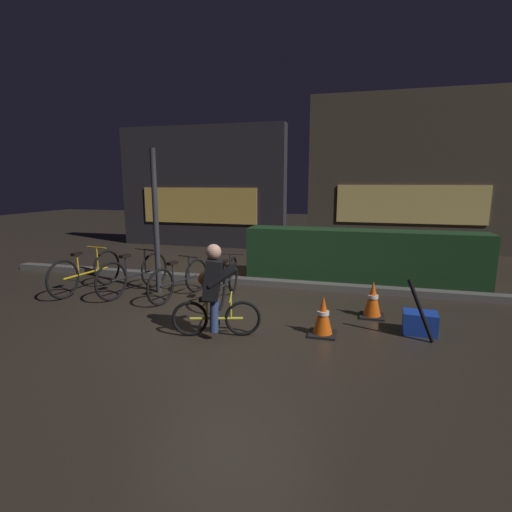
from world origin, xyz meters
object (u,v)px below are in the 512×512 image
Objects in this scene: blue_crate at (420,323)px; traffic_cone_near at (323,316)px; traffic_cone_far at (373,300)px; closed_umbrella at (421,311)px; parked_bike_center_left at (179,280)px; cyclist at (214,290)px; parked_bike_left_mid at (134,274)px; parked_bike_center_right at (227,281)px; street_post at (156,222)px; parked_bike_leftmost at (86,272)px.

traffic_cone_near is at bearing -162.48° from blue_crate.
traffic_cone_far is at bearing 54.39° from traffic_cone_near.
closed_umbrella is (1.23, 0.15, 0.14)m from traffic_cone_near.
cyclist is (1.22, -1.43, 0.30)m from parked_bike_center_left.
parked_bike_left_mid is 3.83× the size of blue_crate.
parked_bike_left_mid is at bearing 83.20° from parked_bike_center_right.
closed_umbrella reaches higher than traffic_cone_far.
street_post is 1.50× the size of parked_bike_leftmost.
parked_bike_leftmost is 1.04× the size of parked_bike_left_mid.
parked_bike_left_mid is at bearing 162.79° from traffic_cone_near.
parked_bike_center_right is 2.03× the size of closed_umbrella.
street_post is 1.72× the size of parked_bike_center_left.
parked_bike_leftmost is (-1.33, -0.30, -0.94)m from street_post.
closed_umbrella is at bearing -87.82° from parked_bike_center_left.
traffic_cone_far is at bearing 139.73° from blue_crate.
street_post is 1.55× the size of parked_bike_left_mid.
parked_bike_center_left is 3.27m from traffic_cone_far.
parked_bike_left_mid is 2.98× the size of traffic_cone_far.
blue_crate is at bearing -84.14° from parked_bike_center_left.
traffic_cone_far is at bearing -5.71° from street_post.
parked_bike_center_right is at bearing -80.44° from parked_bike_leftmost.
street_post reaches higher than traffic_cone_far.
parked_bike_left_mid is at bearing -153.06° from street_post.
traffic_cone_far is at bearing -38.49° from closed_umbrella.
parked_bike_center_right reaches higher than parked_bike_center_left.
street_post reaches higher than parked_bike_center_right.
street_post is 2.54m from cyclist.
parked_bike_center_right is (2.75, 0.10, -0.01)m from parked_bike_leftmost.
parked_bike_left_mid is (0.94, 0.11, -0.01)m from parked_bike_leftmost.
street_post is 1.04m from parked_bike_left_mid.
blue_crate is (1.27, 0.40, -0.11)m from traffic_cone_near.
traffic_cone_far is (5.16, -0.08, -0.09)m from parked_bike_leftmost.
cyclist reaches higher than parked_bike_center_right.
traffic_cone_far reaches higher than traffic_cone_near.
cyclist is at bearing -110.19° from parked_bike_left_mid.
street_post is 4.64m from closed_umbrella.
cyclist is at bearing -163.56° from blue_crate.
parked_bike_center_left is 1.90m from cyclist.
parked_bike_center_right is 3.17× the size of traffic_cone_near.
cyclist reaches higher than blue_crate.
parked_bike_left_mid is 1.35× the size of cyclist.
parked_bike_leftmost is at bearing 106.65° from parked_bike_center_left.
traffic_cone_far reaches higher than blue_crate.
closed_umbrella is at bearing -114.22° from parked_bike_center_right.
closed_umbrella reaches higher than blue_crate.
parked_bike_left_mid is at bearing 129.31° from cyclist.
parked_bike_left_mid and parked_bike_center_right have the same top height.
cyclist is at bearing 26.39° from closed_umbrella.
parked_bike_leftmost is 1.40× the size of cyclist.
traffic_cone_far is 0.81m from blue_crate.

